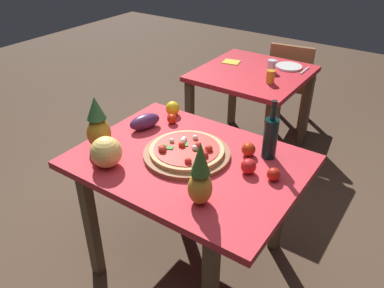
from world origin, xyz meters
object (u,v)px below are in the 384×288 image
tomato_at_corner (172,119)px  napkin_folded (231,62)px  eggplant (145,122)px  pizza_board (187,154)px  melon (106,152)px  tomato_by_bottle (248,166)px  knife_utensil (305,70)px  tomato_beside_pepper (248,149)px  tomato_near_board (274,174)px  drinking_glass_water (271,66)px  bell_pepper (173,109)px  drinking_glass_juice (270,77)px  fork_utensil (273,64)px  wine_bottle (270,137)px  dinner_plate (289,67)px  pineapple_left (200,177)px  display_table (189,173)px  dining_chair (291,80)px  pineapple_right (98,126)px  background_table (252,84)px  pizza (187,150)px

tomato_at_corner → napkin_folded: (-0.25, 1.20, -0.03)m
eggplant → napkin_folded: 1.35m
pizza_board → melon: (-0.29, -0.31, 0.07)m
tomato_by_bottle → knife_utensil: tomato_by_bottle is taller
tomato_beside_pepper → tomato_near_board: (0.21, -0.13, -0.00)m
tomato_at_corner → napkin_folded: bearing=101.9°
tomato_beside_pepper → tomato_near_board: 0.24m
napkin_folded → drinking_glass_water: bearing=-2.5°
bell_pepper → melon: bearing=-83.8°
tomato_beside_pepper → melon: bearing=-138.0°
drinking_glass_juice → knife_utensil: 0.42m
pizza_board → bell_pepper: (-0.36, 0.35, 0.03)m
drinking_glass_juice → fork_utensil: drinking_glass_juice is taller
wine_bottle → tomato_near_board: wine_bottle is taller
drinking_glass_water → dinner_plate: size_ratio=0.45×
pineapple_left → melon: (-0.56, -0.03, -0.06)m
display_table → pineapple_left: bearing=-47.0°
melon → pineapple_left: bearing=2.6°
tomato_near_board → dining_chair: bearing=108.8°
display_table → tomato_beside_pepper: 0.35m
pineapple_right → drinking_glass_juice: 1.46m
drinking_glass_water → knife_utensil: drinking_glass_water is taller
tomato_at_corner → drinking_glass_water: size_ratio=0.63×
tomato_by_bottle → knife_utensil: (-0.29, 1.56, -0.04)m
background_table → dinner_plate: (0.21, 0.25, 0.12)m
tomato_near_board → drinking_glass_water: 1.51m
pineapple_left → drinking_glass_water: (-0.44, 1.72, -0.09)m
tomato_beside_pepper → pineapple_right: bearing=-151.0°
wine_bottle → fork_utensil: size_ratio=1.84×
tomato_at_corner → dinner_plate: bearing=81.1°
dining_chair → drinking_glass_juice: bearing=90.4°
background_table → pineapple_right: 1.59m
pineapple_left → tomato_at_corner: pineapple_left is taller
drinking_glass_water → dinner_plate: bearing=65.2°
tomato_near_board → bell_pepper: bearing=161.1°
dining_chair → tomato_at_corner: bearing=78.6°
dinner_plate → fork_utensil: dinner_plate is taller
wine_bottle → dining_chair: bearing=107.4°
wine_bottle → tomato_at_corner: bearing=179.1°
melon → fork_utensil: melon is taller
dining_chair → melon: 2.36m
napkin_folded → dining_chair: bearing=58.7°
drinking_glass_water → napkin_folded: drinking_glass_water is taller
pizza → fork_utensil: pizza is taller
pineapple_right → eggplant: pineapple_right is taller
pizza → tomato_near_board: (0.47, 0.07, -0.01)m
drinking_glass_water → knife_utensil: 0.29m
pizza_board → dining_chair: bearing=95.4°
pizza → tomato_at_corner: size_ratio=6.49×
pizza → knife_utensil: 1.61m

